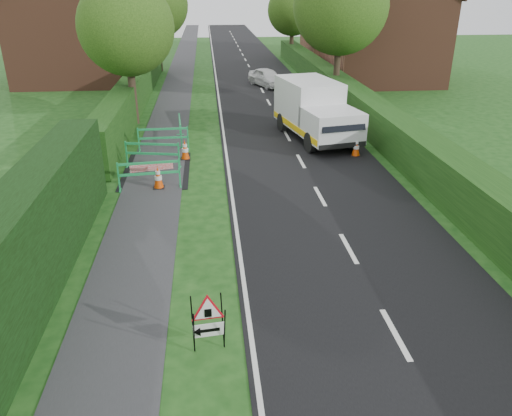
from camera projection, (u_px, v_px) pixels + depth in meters
ground at (277, 380)px, 8.74m from camera, size 120.00×120.00×0.00m
road_surface at (250, 68)px, 40.69m from camera, size 6.00×90.00×0.02m
footpath at (182, 69)px, 40.20m from camera, size 2.00×90.00×0.02m
hedge_west_far at (137, 105)px, 28.24m from camera, size 1.00×24.00×1.80m
hedge_east at (367, 128)px, 23.82m from camera, size 1.20×50.00×1.50m
house_west at (73, 38)px, 33.86m from camera, size 7.50×7.40×7.88m
house_east_a at (383, 38)px, 33.89m from camera, size 7.50×7.40×7.88m
house_east_b at (344, 23)px, 46.67m from camera, size 7.50×7.40×7.88m
tree_nw at (126, 27)px, 22.80m from camera, size 4.40×4.40×6.70m
tree_ne at (341, 6)px, 27.11m from camera, size 5.20×5.20×7.79m
tree_fw at (156, 5)px, 37.16m from camera, size 4.80×4.80×7.24m
tree_fe at (292, 10)px, 42.01m from camera, size 4.20×4.20×6.33m
triangle_sign at (206, 319)px, 9.15m from camera, size 0.79×0.79×1.05m
works_van at (315, 109)px, 21.78m from camera, size 3.10×5.67×2.45m
traffic_cone_0 at (356, 147)px, 19.85m from camera, size 0.38×0.38×0.79m
traffic_cone_1 at (360, 134)px, 21.46m from camera, size 0.38×0.38×0.79m
traffic_cone_2 at (345, 121)px, 23.52m from camera, size 0.38×0.38×0.79m
traffic_cone_3 at (158, 177)px, 16.74m from camera, size 0.38×0.38×0.79m
traffic_cone_4 at (185, 150)px, 19.49m from camera, size 0.38×0.38×0.79m
ped_barrier_0 at (149, 171)px, 16.58m from camera, size 2.09×0.56×1.00m
ped_barrier_1 at (152, 152)px, 18.50m from camera, size 2.09×0.74×1.00m
ped_barrier_2 at (163, 136)px, 20.39m from camera, size 2.07×0.41×1.00m
ped_barrier_3 at (180, 127)px, 21.60m from camera, size 0.50×2.08×1.00m
redwhite_plank at (153, 179)px, 17.67m from camera, size 1.48×0.35×0.25m
hatchback_car at (267, 77)px, 33.20m from camera, size 2.56×3.70×1.17m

